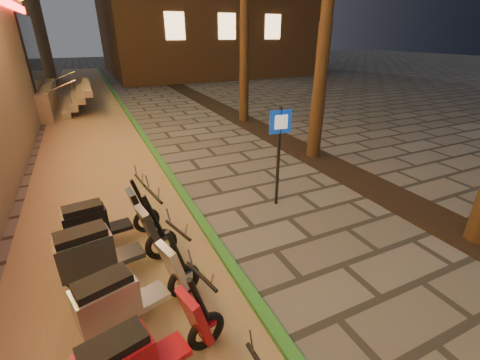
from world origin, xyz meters
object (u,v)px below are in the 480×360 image
scooter_6 (142,354)px  scooter_9 (101,221)px  scooter_7 (128,295)px  scooter_8 (105,249)px  pedestrian_sign (279,144)px

scooter_6 → scooter_9: same height
scooter_6 → scooter_9: 2.98m
scooter_6 → scooter_9: (-0.20, 2.97, 0.00)m
scooter_7 → scooter_6: bearing=-104.5°
scooter_6 → scooter_8: size_ratio=0.90×
scooter_6 → scooter_7: size_ratio=0.97×
pedestrian_sign → scooter_6: bearing=-134.3°
scooter_8 → scooter_9: bearing=80.4°
scooter_6 → scooter_7: (-0.02, 0.92, 0.02)m
pedestrian_sign → scooter_6: 4.64m
pedestrian_sign → scooter_9: (-3.64, 0.00, -0.93)m
scooter_6 → scooter_9: size_ratio=1.00×
scooter_7 → scooter_9: (-0.18, 2.06, -0.02)m
scooter_7 → scooter_8: 1.09m
scooter_7 → pedestrian_sign: bearing=14.9°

